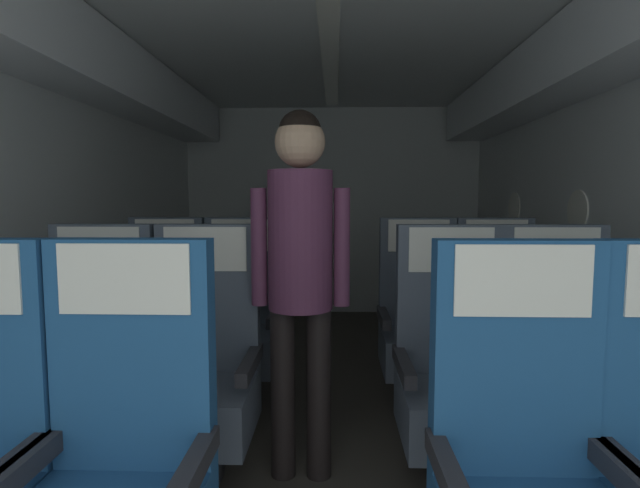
{
  "coord_description": "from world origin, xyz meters",
  "views": [
    {
      "loc": [
        0.04,
        0.16,
        1.24
      ],
      "look_at": [
        -0.04,
        2.75,
        1.01
      ],
      "focal_mm": 27.33,
      "sensor_mm": 36.0,
      "label": 1
    }
  ],
  "objects_px": {
    "seat_c_left_window": "(162,324)",
    "seat_c_right_aisle": "(498,327)",
    "seat_b_left_aisle": "(202,374)",
    "seat_c_left_aisle": "(240,324)",
    "seat_b_right_aisle": "(560,377)",
    "flight_attendant": "(300,255)",
    "seat_c_right_window": "(419,326)",
    "seat_b_right_window": "(453,377)",
    "seat_b_left_window": "(94,373)",
    "seat_a_left_aisle": "(117,483)"
  },
  "relations": [
    {
      "from": "seat_b_left_window",
      "to": "seat_b_right_window",
      "type": "relative_size",
      "value": 1.0
    },
    {
      "from": "seat_b_right_window",
      "to": "seat_c_left_aisle",
      "type": "xyz_separation_m",
      "value": [
        -1.1,
        0.85,
        0.0
      ]
    },
    {
      "from": "seat_b_left_window",
      "to": "seat_b_right_window",
      "type": "height_order",
      "value": "same"
    },
    {
      "from": "seat_a_left_aisle",
      "to": "flight_attendant",
      "type": "bearing_deg",
      "value": 62.77
    },
    {
      "from": "seat_b_left_window",
      "to": "seat_b_left_aisle",
      "type": "relative_size",
      "value": 1.0
    },
    {
      "from": "seat_b_right_window",
      "to": "flight_attendant",
      "type": "height_order",
      "value": "flight_attendant"
    },
    {
      "from": "seat_b_right_aisle",
      "to": "seat_c_left_aisle",
      "type": "height_order",
      "value": "same"
    },
    {
      "from": "flight_attendant",
      "to": "seat_c_right_window",
      "type": "bearing_deg",
      "value": 32.6
    },
    {
      "from": "seat_c_left_window",
      "to": "seat_c_right_aisle",
      "type": "distance_m",
      "value": 2.06
    },
    {
      "from": "seat_b_right_window",
      "to": "seat_c_right_window",
      "type": "xyz_separation_m",
      "value": [
        -0.0,
        0.85,
        0.0
      ]
    },
    {
      "from": "seat_b_right_aisle",
      "to": "seat_c_left_aisle",
      "type": "xyz_separation_m",
      "value": [
        -1.57,
        0.84,
        0.0
      ]
    },
    {
      "from": "seat_c_left_window",
      "to": "flight_attendant",
      "type": "distance_m",
      "value": 1.35
    },
    {
      "from": "seat_a_left_aisle",
      "to": "seat_b_right_aisle",
      "type": "relative_size",
      "value": 1.0
    },
    {
      "from": "seat_c_left_window",
      "to": "seat_c_right_window",
      "type": "distance_m",
      "value": 1.59
    },
    {
      "from": "seat_c_left_window",
      "to": "seat_c_left_aisle",
      "type": "height_order",
      "value": "same"
    },
    {
      "from": "seat_b_right_aisle",
      "to": "seat_c_left_aisle",
      "type": "distance_m",
      "value": 1.78
    },
    {
      "from": "seat_c_left_window",
      "to": "seat_c_right_window",
      "type": "xyz_separation_m",
      "value": [
        1.59,
        -0.0,
        0.0
      ]
    },
    {
      "from": "seat_b_left_aisle",
      "to": "seat_c_left_aisle",
      "type": "distance_m",
      "value": 0.86
    },
    {
      "from": "seat_b_left_window",
      "to": "flight_attendant",
      "type": "bearing_deg",
      "value": 1.55
    },
    {
      "from": "seat_b_left_aisle",
      "to": "seat_b_right_aisle",
      "type": "relative_size",
      "value": 1.0
    },
    {
      "from": "seat_b_right_aisle",
      "to": "seat_b_right_window",
      "type": "height_order",
      "value": "same"
    },
    {
      "from": "seat_b_right_window",
      "to": "seat_c_right_aisle",
      "type": "relative_size",
      "value": 1.0
    },
    {
      "from": "seat_b_left_aisle",
      "to": "flight_attendant",
      "type": "height_order",
      "value": "flight_attendant"
    },
    {
      "from": "seat_c_left_aisle",
      "to": "flight_attendant",
      "type": "height_order",
      "value": "flight_attendant"
    },
    {
      "from": "seat_b_left_aisle",
      "to": "seat_c_right_window",
      "type": "xyz_separation_m",
      "value": [
        1.1,
        0.85,
        0.0
      ]
    },
    {
      "from": "seat_c_left_aisle",
      "to": "flight_attendant",
      "type": "xyz_separation_m",
      "value": [
        0.44,
        -0.84,
        0.53
      ]
    },
    {
      "from": "seat_b_left_window",
      "to": "seat_c_left_window",
      "type": "bearing_deg",
      "value": 90.03
    },
    {
      "from": "seat_b_left_window",
      "to": "seat_a_left_aisle",
      "type": "bearing_deg",
      "value": -59.96
    },
    {
      "from": "seat_b_right_aisle",
      "to": "seat_b_right_window",
      "type": "distance_m",
      "value": 0.47
    },
    {
      "from": "seat_b_right_window",
      "to": "seat_c_left_aisle",
      "type": "relative_size",
      "value": 1.0
    },
    {
      "from": "seat_b_left_aisle",
      "to": "seat_c_left_window",
      "type": "xyz_separation_m",
      "value": [
        -0.49,
        0.85,
        0.0
      ]
    },
    {
      "from": "seat_b_right_window",
      "to": "flight_attendant",
      "type": "xyz_separation_m",
      "value": [
        -0.67,
        0.02,
        0.53
      ]
    },
    {
      "from": "seat_c_right_window",
      "to": "seat_b_left_aisle",
      "type": "bearing_deg",
      "value": -142.35
    },
    {
      "from": "seat_a_left_aisle",
      "to": "flight_attendant",
      "type": "relative_size",
      "value": 0.7
    },
    {
      "from": "seat_b_left_window",
      "to": "seat_c_right_window",
      "type": "xyz_separation_m",
      "value": [
        1.59,
        0.85,
        0.0
      ]
    },
    {
      "from": "flight_attendant",
      "to": "seat_b_left_aisle",
      "type": "bearing_deg",
      "value": 164.08
    },
    {
      "from": "seat_b_left_window",
      "to": "seat_b_left_aisle",
      "type": "xyz_separation_m",
      "value": [
        0.48,
        0.0,
        0.0
      ]
    },
    {
      "from": "seat_c_left_window",
      "to": "seat_a_left_aisle",
      "type": "bearing_deg",
      "value": -74.09
    },
    {
      "from": "seat_b_left_aisle",
      "to": "seat_b_right_window",
      "type": "xyz_separation_m",
      "value": [
        1.1,
        0.0,
        0.0
      ]
    },
    {
      "from": "seat_b_right_aisle",
      "to": "seat_c_right_aisle",
      "type": "bearing_deg",
      "value": 89.39
    },
    {
      "from": "seat_a_left_aisle",
      "to": "seat_c_left_aisle",
      "type": "bearing_deg",
      "value": 89.92
    },
    {
      "from": "seat_b_left_window",
      "to": "seat_c_left_aisle",
      "type": "distance_m",
      "value": 0.99
    },
    {
      "from": "seat_a_left_aisle",
      "to": "seat_c_right_window",
      "type": "bearing_deg",
      "value": 56.71
    },
    {
      "from": "seat_b_left_aisle",
      "to": "seat_b_left_window",
      "type": "bearing_deg",
      "value": -179.49
    },
    {
      "from": "seat_c_right_aisle",
      "to": "flight_attendant",
      "type": "height_order",
      "value": "flight_attendant"
    },
    {
      "from": "seat_a_left_aisle",
      "to": "seat_c_left_window",
      "type": "bearing_deg",
      "value": 105.91
    },
    {
      "from": "seat_b_left_window",
      "to": "seat_b_right_window",
      "type": "xyz_separation_m",
      "value": [
        1.59,
        0.01,
        0.0
      ]
    },
    {
      "from": "seat_c_right_window",
      "to": "seat_c_left_aisle",
      "type": "bearing_deg",
      "value": 179.67
    },
    {
      "from": "seat_c_right_aisle",
      "to": "seat_b_right_window",
      "type": "bearing_deg",
      "value": -119.25
    },
    {
      "from": "seat_b_left_aisle",
      "to": "seat_c_left_aisle",
      "type": "height_order",
      "value": "same"
    }
  ]
}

